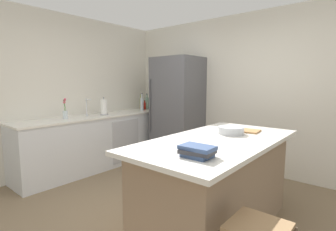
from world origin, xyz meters
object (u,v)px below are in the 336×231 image
Objects in this scene: kitchen_island at (217,184)px; olive_oil_bottle at (141,104)px; soda_bottle at (142,104)px; hot_sauce_bottle at (145,106)px; sink_faucet at (87,107)px; cookbook_stack at (197,151)px; paper_towel_roll at (104,107)px; cutting_board at (245,130)px; flower_vase at (65,112)px; mixing_bowl at (231,130)px; gin_bottle at (147,103)px; refrigerator at (178,110)px.

olive_oil_bottle is at bearing 150.54° from kitchen_island.
hot_sauce_bottle is at bearing 120.78° from soda_bottle.
sink_faucet is 2.90m from cookbook_stack.
sink_faucet is 0.96× the size of paper_towel_roll.
soda_bottle is at bearing 161.89° from cutting_board.
soda_bottle reaches higher than hot_sauce_bottle.
flower_vase is 1.69m from olive_oil_bottle.
cutting_board is (2.64, -1.02, -0.06)m from hot_sauce_bottle.
paper_towel_roll is (0.05, 0.69, 0.03)m from flower_vase.
soda_bottle is (-2.49, 1.38, 0.59)m from kitchen_island.
soda_bottle is at bearing 150.96° from kitchen_island.
sink_faucet is at bearing -177.51° from mixing_bowl.
soda_bottle reaches higher than cutting_board.
sink_faucet is at bearing -88.72° from gin_bottle.
paper_towel_roll is at bearing 157.56° from cookbook_stack.
paper_towel_roll is (-0.82, -1.05, 0.08)m from refrigerator.
kitchen_island is at bearing -31.15° from hot_sauce_bottle.
hot_sauce_bottle is (-0.01, 1.38, -0.08)m from sink_faucet.
refrigerator is at bearing -8.59° from gin_bottle.
flower_vase is at bearing -168.33° from mixing_bowl.
kitchen_island is 0.83m from cookbook_stack.
cutting_board is at bearing 16.60° from flower_vase.
soda_bottle is 1.26× the size of mixing_bowl.
cookbook_stack is (2.67, -2.02, -0.08)m from soda_bottle.
paper_towel_roll is 0.96× the size of gin_bottle.
gin_bottle is 2.89m from cutting_board.
soda_bottle is at bearing 142.92° from cookbook_stack.
olive_oil_bottle is at bearing 142.62° from soda_bottle.
kitchen_island is 5.69× the size of cutting_board.
gin_bottle reaches higher than kitchen_island.
olive_oil_bottle is 1.24× the size of cookbook_stack.
flower_vase is 1.88m from gin_bottle.
sink_faucet is 0.92× the size of flower_vase.
flower_vase reaches higher than cutting_board.
soda_bottle is at bearing 84.95° from sink_faucet.
kitchen_island is at bearing -93.71° from cutting_board.
olive_oil_bottle is (-0.01, -0.10, 0.05)m from hot_sauce_bottle.
sink_faucet is 2.58m from mixing_bowl.
mixing_bowl is (2.61, -1.36, -0.08)m from gin_bottle.
kitchen_island is 6.50× the size of sink_faucet.
sink_faucet is 0.92× the size of gin_bottle.
kitchen_island is 10.18× the size of hot_sauce_bottle.
sink_faucet is at bearing 163.31° from cookbook_stack.
refrigerator is at bearing 143.99° from mixing_bowl.
olive_oil_bottle is 1.19× the size of mixing_bowl.
mixing_bowl is at bearing 2.49° from sink_faucet.
paper_towel_roll is 0.91× the size of cutting_board.
flower_vase is (-2.55, -0.22, 0.55)m from kitchen_island.
sink_faucet is (-2.59, 0.20, 0.60)m from kitchen_island.
gin_bottle is at bearing 94.84° from olive_oil_bottle.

